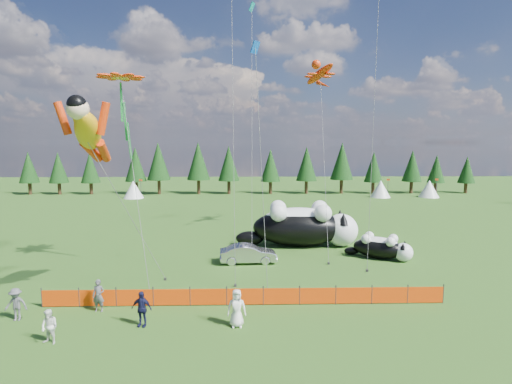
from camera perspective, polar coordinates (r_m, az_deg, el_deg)
The scene contains 18 objects.
ground at distance 25.56m, azimuth -1.56°, elevation -13.24°, with size 160.00×160.00×0.00m, color #16370A.
safety_fence at distance 22.58m, azimuth -1.58°, elevation -14.69°, with size 22.06×0.06×1.10m.
tree_line at distance 69.15m, azimuth -1.50°, elevation 3.03°, with size 90.00×4.00×8.00m, color black, non-canonical shape.
festival_tents at distance 65.33m, azimuth 8.20°, elevation 0.43°, with size 50.00×3.20×2.80m, color white, non-canonical shape.
cat_large at distance 34.73m, azimuth 6.85°, elevation -4.72°, with size 10.54×4.16×3.81m.
cat_small at distance 32.42m, azimuth 17.52°, elevation -7.51°, with size 4.76×3.55×1.89m.
car at distance 29.90m, azimuth -1.11°, elevation -8.81°, with size 1.47×4.20×1.38m, color silver.
spectator_a at distance 23.24m, azimuth -21.58°, elevation -13.61°, with size 0.63×0.41×1.73m, color #4F4F53.
spectator_b at distance 20.73m, azimuth -27.42°, elevation -16.73°, with size 0.76×0.45×1.56m, color white.
spectator_c at distance 20.88m, azimuth -16.04°, elevation -15.74°, with size 1.03×0.53×1.75m, color #141537.
spectator_d at distance 23.97m, azimuth -31.08°, elevation -13.58°, with size 1.07×0.55×1.66m, color #4F4F53.
spectator_e at distance 20.09m, azimuth -2.78°, elevation -16.23°, with size 0.91×0.59×1.86m, color white.
superhero_kite at distance 22.83m, azimuth -22.87°, elevation 7.94°, with size 5.53×6.51×11.93m.
gecko_kite at distance 39.77m, azimuth 9.08°, elevation 16.27°, with size 5.05×13.58×18.39m.
flower_kite at distance 28.08m, azimuth -18.78°, elevation 14.92°, with size 4.96×7.64×14.34m.
diamond_kite_a at distance 29.24m, azimuth -3.47°, elevation 24.32°, with size 0.91×4.78×19.70m.
diamond_kite_c at distance 24.04m, azimuth -0.01°, elevation 18.17°, with size 1.13×2.63×15.00m.
diamond_kite_d at distance 38.31m, azimuth -0.59°, elevation 23.55°, with size 0.61×8.83×22.28m.
Camera 1 is at (0.08, -23.97, 8.88)m, focal length 28.00 mm.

